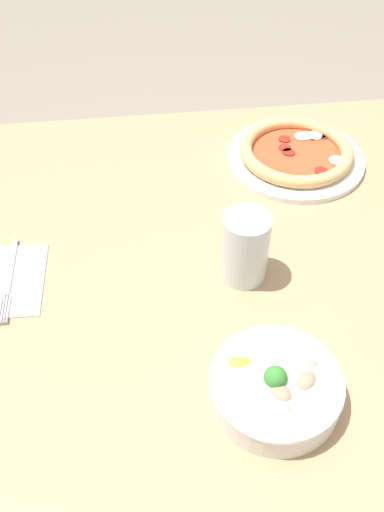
# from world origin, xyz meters

# --- Properties ---
(ground_plane) EXTENTS (8.00, 8.00, 0.00)m
(ground_plane) POSITION_xyz_m (0.00, 0.00, 0.00)
(ground_plane) COLOR gray
(dining_table) EXTENTS (1.37, 0.95, 0.76)m
(dining_table) POSITION_xyz_m (0.00, 0.00, 0.66)
(dining_table) COLOR tan
(dining_table) RESTS_ON ground_plane
(pizza) EXTENTS (0.28, 0.28, 0.04)m
(pizza) POSITION_xyz_m (-0.18, -0.26, 0.78)
(pizza) COLOR white
(pizza) RESTS_ON dining_table
(bowl) EXTENTS (0.18, 0.18, 0.07)m
(bowl) POSITION_xyz_m (-0.01, 0.28, 0.79)
(bowl) COLOR white
(bowl) RESTS_ON dining_table
(fork) EXTENTS (0.02, 0.19, 0.00)m
(fork) POSITION_xyz_m (0.38, 0.01, 0.76)
(fork) COLOR silver
(fork) RESTS_ON napkin
(glass) EXTENTS (0.08, 0.08, 0.12)m
(glass) POSITION_xyz_m (-0.01, 0.04, 0.82)
(glass) COLOR silver
(glass) RESTS_ON dining_table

